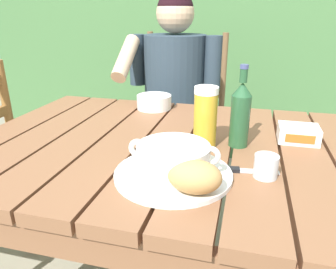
{
  "coord_description": "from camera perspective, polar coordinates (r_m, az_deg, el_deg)",
  "views": [
    {
      "loc": [
        0.24,
        -0.9,
        1.13
      ],
      "look_at": [
        0.04,
        -0.12,
        0.82
      ],
      "focal_mm": 33.74,
      "sensor_mm": 36.0,
      "label": 1
    }
  ],
  "objects": [
    {
      "name": "beer_bottle",
      "position": [
        0.96,
        12.94,
        3.72
      ],
      "size": [
        0.06,
        0.06,
        0.25
      ],
      "color": "#25522F",
      "rests_on": "dining_table"
    },
    {
      "name": "dining_table",
      "position": [
        1.04,
        -0.48,
        -6.09
      ],
      "size": [
        1.24,
        0.9,
        0.75
      ],
      "color": "brown",
      "rests_on": "ground_plane"
    },
    {
      "name": "water_glass_small",
      "position": [
        0.82,
        17.27,
        -5.49
      ],
      "size": [
        0.06,
        0.06,
        0.06
      ],
      "color": "silver",
      "rests_on": "dining_table"
    },
    {
      "name": "serving_plate",
      "position": [
        0.79,
        0.93,
        -7.1
      ],
      "size": [
        0.29,
        0.29,
        0.01
      ],
      "color": "white",
      "rests_on": "dining_table"
    },
    {
      "name": "bread_roll",
      "position": [
        0.69,
        4.85,
        -7.59
      ],
      "size": [
        0.12,
        0.09,
        0.07
      ],
      "color": "tan",
      "rests_on": "serving_plate"
    },
    {
      "name": "beer_glass",
      "position": [
        0.94,
        6.76,
        3.1
      ],
      "size": [
        0.07,
        0.07,
        0.18
      ],
      "color": "gold",
      "rests_on": "dining_table"
    },
    {
      "name": "chair_near_diner",
      "position": [
        1.93,
        2.24,
        1.92
      ],
      "size": [
        0.5,
        0.46,
        1.03
      ],
      "color": "brown",
      "rests_on": "ground_plane"
    },
    {
      "name": "butter_tub",
      "position": [
        1.07,
        22.46,
        0.13
      ],
      "size": [
        0.12,
        0.09,
        0.05
      ],
      "color": "white",
      "rests_on": "dining_table"
    },
    {
      "name": "table_knife",
      "position": [
        0.83,
        12.6,
        -6.29
      ],
      "size": [
        0.17,
        0.04,
        0.01
      ],
      "color": "silver",
      "rests_on": "dining_table"
    },
    {
      "name": "diner_bowl",
      "position": [
        1.35,
        -2.52,
        5.92
      ],
      "size": [
        0.15,
        0.15,
        0.06
      ],
      "color": "white",
      "rests_on": "dining_table"
    },
    {
      "name": "soup_bowl",
      "position": [
        0.77,
        0.95,
        -4.26
      ],
      "size": [
        0.23,
        0.18,
        0.08
      ],
      "color": "white",
      "rests_on": "serving_plate"
    },
    {
      "name": "person_eating",
      "position": [
        1.68,
        0.8,
        7.18
      ],
      "size": [
        0.48,
        0.47,
        1.24
      ],
      "color": "#2B3A46",
      "rests_on": "ground_plane"
    },
    {
      "name": "hedge_backdrop",
      "position": [
        2.81,
        6.15,
        19.61
      ],
      "size": [
        3.89,
        0.96,
        2.42
      ],
      "color": "#46703F",
      "rests_on": "ground_plane"
    }
  ]
}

